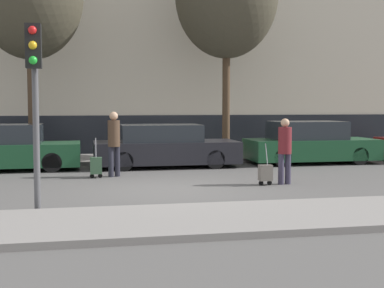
{
  "coord_description": "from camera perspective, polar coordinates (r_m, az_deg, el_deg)",
  "views": [
    {
      "loc": [
        -1.98,
        -12.6,
        2.04
      ],
      "look_at": [
        0.96,
        1.8,
        0.95
      ],
      "focal_mm": 50.0,
      "sensor_mm": 36.0,
      "label": 1
    }
  ],
  "objects": [
    {
      "name": "pedestrian_left",
      "position": [
        15.2,
        -8.33,
        0.47
      ],
      "size": [
        0.34,
        0.34,
        1.84
      ],
      "rotation": [
        0.0,
        0.0,
        0.37
      ],
      "color": "#23232D",
      "rests_on": "ground_plane"
    },
    {
      "name": "parked_car_2",
      "position": [
        18.97,
        12.48,
        0.02
      ],
      "size": [
        4.46,
        1.82,
        1.46
      ],
      "color": "#194728",
      "rests_on": "ground_plane"
    },
    {
      "name": "trolley_right",
      "position": [
        13.62,
        7.83,
        -3.06
      ],
      "size": [
        0.34,
        0.29,
        1.06
      ],
      "color": "slate",
      "rests_on": "ground_plane"
    },
    {
      "name": "parked_car_1",
      "position": [
        17.44,
        -2.94,
        -0.33
      ],
      "size": [
        4.66,
        1.89,
        1.39
      ],
      "color": "black",
      "rests_on": "ground_plane"
    },
    {
      "name": "pedestrian_right",
      "position": [
        13.82,
        9.87,
        -0.32
      ],
      "size": [
        0.35,
        0.34,
        1.69
      ],
      "rotation": [
        0.0,
        0.0,
        0.15
      ],
      "color": "#383347",
      "rests_on": "ground_plane"
    },
    {
      "name": "sidewalk_far",
      "position": [
        19.8,
        -5.74,
        -1.52
      ],
      "size": [
        28.0,
        3.0,
        0.12
      ],
      "color": "gray",
      "rests_on": "ground_plane"
    },
    {
      "name": "parked_car_0",
      "position": [
        17.49,
        -19.18,
        -0.51
      ],
      "size": [
        4.37,
        1.81,
        1.43
      ],
      "color": "#194728",
      "rests_on": "ground_plane"
    },
    {
      "name": "traffic_light",
      "position": [
        10.29,
        -16.46,
        6.65
      ],
      "size": [
        0.28,
        0.47,
        3.5
      ],
      "color": "#515154",
      "rests_on": "ground_plane"
    },
    {
      "name": "trolley_left",
      "position": [
        15.04,
        -10.21,
        -2.29
      ],
      "size": [
        0.34,
        0.29,
        1.12
      ],
      "color": "#335138",
      "rests_on": "ground_plane"
    },
    {
      "name": "ground_plane",
      "position": [
        12.92,
        -2.58,
        -4.85
      ],
      "size": [
        80.0,
        80.0,
        0.0
      ],
      "primitive_type": "plane",
      "color": "#565451"
    },
    {
      "name": "sidewalk_near",
      "position": [
        9.28,
        1.06,
        -8.07
      ],
      "size": [
        28.0,
        2.5,
        0.12
      ],
      "color": "gray",
      "rests_on": "ground_plane"
    },
    {
      "name": "parked_bicycle",
      "position": [
        19.78,
        -0.95,
        -0.25
      ],
      "size": [
        1.77,
        0.06,
        0.96
      ],
      "color": "black",
      "rests_on": "sidewalk_far"
    },
    {
      "name": "building_facade",
      "position": [
        23.55,
        -6.75,
        12.27
      ],
      "size": [
        28.0,
        2.92,
        10.72
      ],
      "color": "#B7AD99",
      "rests_on": "ground_plane"
    }
  ]
}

